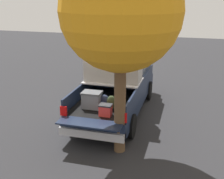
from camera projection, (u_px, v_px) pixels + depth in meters
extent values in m
plane|color=#262628|center=(116.00, 112.00, 10.72)|extent=(40.00, 40.00, 0.00)
cube|color=#162138|center=(116.00, 97.00, 10.53)|extent=(5.50, 1.92, 0.49)
cube|color=black|center=(107.00, 102.00, 9.35)|extent=(2.80, 1.80, 0.04)
cube|color=#162138|center=(80.00, 93.00, 9.51)|extent=(2.80, 0.06, 0.50)
cube|color=#162138|center=(135.00, 98.00, 9.04)|extent=(2.80, 0.06, 0.50)
cube|color=#162138|center=(118.00, 83.00, 10.52)|extent=(0.06, 1.80, 0.50)
cube|color=#162138|center=(90.00, 123.00, 7.82)|extent=(0.55, 1.80, 0.04)
cube|color=#B2B2B7|center=(113.00, 81.00, 9.89)|extent=(1.25, 1.92, 0.04)
cube|color=#162138|center=(125.00, 75.00, 11.60)|extent=(2.30, 1.92, 0.50)
cube|color=#2D3842|center=(125.00, 63.00, 11.34)|extent=(1.94, 1.76, 0.55)
cube|color=#162138|center=(132.00, 68.00, 12.85)|extent=(0.40, 1.82, 0.38)
cube|color=#B2B2B7|center=(92.00, 133.00, 8.08)|extent=(0.24, 1.92, 0.24)
cube|color=red|center=(64.00, 111.00, 8.22)|extent=(0.06, 0.20, 0.28)
cube|color=red|center=(123.00, 118.00, 7.78)|extent=(0.06, 0.20, 0.28)
cylinder|color=black|center=(107.00, 87.00, 12.42)|extent=(0.76, 0.30, 0.76)
cylinder|color=black|center=(147.00, 90.00, 11.97)|extent=(0.76, 0.30, 0.76)
cylinder|color=black|center=(76.00, 119.00, 9.22)|extent=(0.76, 0.30, 0.76)
cylinder|color=black|center=(130.00, 126.00, 8.78)|extent=(0.76, 0.30, 0.76)
cube|color=slate|center=(92.00, 101.00, 8.75)|extent=(0.40, 0.55, 0.46)
cube|color=#505359|center=(92.00, 93.00, 8.67)|extent=(0.44, 0.59, 0.05)
ellipsoid|color=#283351|center=(104.00, 101.00, 8.78)|extent=(0.20, 0.36, 0.42)
ellipsoid|color=#283351|center=(103.00, 104.00, 8.70)|extent=(0.09, 0.25, 0.18)
ellipsoid|color=#384728|center=(112.00, 103.00, 8.64)|extent=(0.20, 0.30, 0.44)
ellipsoid|color=#384728|center=(111.00, 106.00, 8.56)|extent=(0.09, 0.21, 0.19)
cube|color=red|center=(106.00, 111.00, 8.22)|extent=(0.26, 0.34, 0.30)
cube|color=#262628|center=(106.00, 105.00, 8.16)|extent=(0.28, 0.36, 0.04)
cube|color=#9E9993|center=(113.00, 74.00, 9.82)|extent=(0.86, 1.86, 0.42)
cube|color=#9E9993|center=(111.00, 65.00, 9.37)|extent=(0.16, 1.86, 0.40)
cube|color=#9E9993|center=(91.00, 63.00, 9.97)|extent=(0.62, 0.20, 0.22)
cube|color=#9E9993|center=(138.00, 66.00, 9.55)|extent=(0.62, 0.20, 0.22)
cube|color=yellow|center=(101.00, 56.00, 9.73)|extent=(0.96, 0.03, 0.02)
cube|color=yellow|center=(126.00, 57.00, 9.51)|extent=(0.96, 0.03, 0.02)
cylinder|color=brown|center=(120.00, 102.00, 7.68)|extent=(0.31, 0.31, 2.93)
sphere|color=orange|center=(121.00, 10.00, 6.92)|extent=(3.03, 3.03, 3.03)
cylinder|color=#2D2D33|center=(104.00, 68.00, 15.12)|extent=(0.56, 0.56, 0.90)
cylinder|color=#2D2D33|center=(103.00, 59.00, 14.96)|extent=(0.60, 0.60, 0.08)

